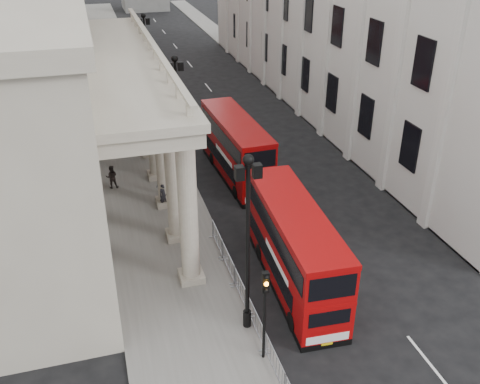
{
  "coord_description": "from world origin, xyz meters",
  "views": [
    {
      "loc": [
        -5.97,
        -13.46,
        16.53
      ],
      "look_at": [
        1.09,
        10.97,
        3.05
      ],
      "focal_mm": 40.0,
      "sensor_mm": 36.0,
      "label": 1
    }
  ],
  "objects": [
    {
      "name": "pedestrian_c",
      "position": [
        -2.25,
        17.43,
        0.93
      ],
      "size": [
        0.9,
        0.72,
        1.61
      ],
      "primitive_type": "imported",
      "rotation": [
        0.0,
        0.0,
        5.98
      ],
      "color": "black",
      "rests_on": "sidewalk_west"
    },
    {
      "name": "bus_far",
      "position": [
        3.12,
        19.07,
        2.16
      ],
      "size": [
        2.69,
        9.65,
        4.13
      ],
      "rotation": [
        0.0,
        0.0,
        0.04
      ],
      "color": "#930607",
      "rests_on": "ground"
    },
    {
      "name": "lamp_post_north",
      "position": [
        -0.6,
        36.0,
        4.91
      ],
      "size": [
        1.05,
        0.44,
        8.32
      ],
      "color": "black",
      "rests_on": "sidewalk_west"
    },
    {
      "name": "lamp_post_south",
      "position": [
        -0.6,
        4.0,
        4.91
      ],
      "size": [
        1.05,
        0.44,
        8.32
      ],
      "color": "black",
      "rests_on": "sidewalk_west"
    },
    {
      "name": "sidewalk_west",
      "position": [
        -3.0,
        30.0,
        0.06
      ],
      "size": [
        6.0,
        140.0,
        0.12
      ],
      "primitive_type": "cube",
      "color": "slate",
      "rests_on": "ground"
    },
    {
      "name": "traffic_light",
      "position": [
        -0.5,
        1.98,
        3.11
      ],
      "size": [
        0.28,
        0.33,
        4.3
      ],
      "color": "black",
      "rests_on": "sidewalk_west"
    },
    {
      "name": "portico_building",
      "position": [
        -10.5,
        18.0,
        6.0
      ],
      "size": [
        9.0,
        28.0,
        12.0
      ],
      "primitive_type": "cube",
      "color": "#A19787",
      "rests_on": "ground"
    },
    {
      "name": "kerb",
      "position": [
        -0.05,
        30.0,
        0.07
      ],
      "size": [
        0.2,
        140.0,
        0.14
      ],
      "primitive_type": "cube",
      "color": "slate",
      "rests_on": "ground"
    },
    {
      "name": "sidewalk_east",
      "position": [
        13.5,
        30.0,
        0.06
      ],
      "size": [
        3.0,
        140.0,
        0.12
      ],
      "primitive_type": "cube",
      "color": "slate",
      "rests_on": "ground"
    },
    {
      "name": "crowd_barriers",
      "position": [
        -0.35,
        2.23,
        0.67
      ],
      "size": [
        0.5,
        18.75,
        1.1
      ],
      "color": "gray",
      "rests_on": "sidewalk_west"
    },
    {
      "name": "lamp_post_mid",
      "position": [
        -0.6,
        20.0,
        4.91
      ],
      "size": [
        1.05,
        0.44,
        8.32
      ],
      "color": "black",
      "rests_on": "sidewalk_west"
    },
    {
      "name": "pedestrian_a",
      "position": [
        -2.44,
        15.63,
        0.95
      ],
      "size": [
        0.68,
        0.53,
        1.65
      ],
      "primitive_type": "imported",
      "rotation": [
        0.0,
        0.0,
        0.24
      ],
      "color": "black",
      "rests_on": "sidewalk_west"
    },
    {
      "name": "pedestrian_b",
      "position": [
        -5.35,
        19.26,
        0.91
      ],
      "size": [
        0.81,
        0.65,
        1.59
      ],
      "primitive_type": "imported",
      "rotation": [
        0.0,
        0.0,
        3.08
      ],
      "color": "black",
      "rests_on": "sidewalk_west"
    },
    {
      "name": "bus_near",
      "position": [
        2.53,
        6.55,
        2.17
      ],
      "size": [
        2.84,
        9.71,
        4.14
      ],
      "rotation": [
        0.0,
        0.0,
        -0.06
      ],
      "color": "#9B0708",
      "rests_on": "ground"
    }
  ]
}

